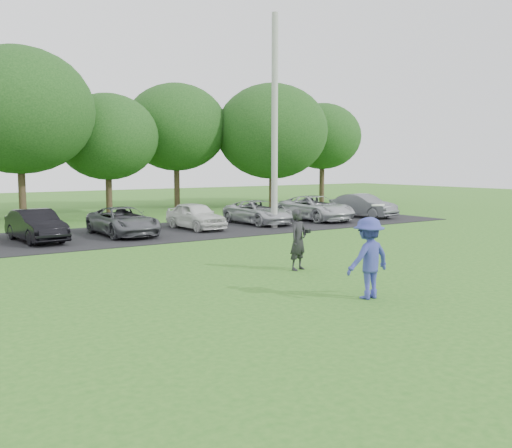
% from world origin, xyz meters
% --- Properties ---
extents(ground, '(100.00, 100.00, 0.00)m').
position_xyz_m(ground, '(0.00, 0.00, 0.00)').
color(ground, '#2C671D').
rests_on(ground, ground).
extents(parking_lot, '(32.00, 6.50, 0.03)m').
position_xyz_m(parking_lot, '(0.00, 13.00, 0.01)').
color(parking_lot, black).
rests_on(parking_lot, ground).
extents(utility_pole, '(0.28, 0.28, 9.30)m').
position_xyz_m(utility_pole, '(6.47, 11.61, 4.65)').
color(utility_pole, '#A3A49F').
rests_on(utility_pole, ground).
extents(frisbee_player, '(1.15, 0.68, 2.03)m').
position_xyz_m(frisbee_player, '(0.40, -0.19, 0.88)').
color(frisbee_player, '#333A90').
rests_on(frisbee_player, ground).
extents(camera_bystander, '(0.68, 0.54, 1.65)m').
position_xyz_m(camera_bystander, '(1.18, 3.20, 0.82)').
color(camera_bystander, black).
rests_on(camera_bystander, ground).
extents(parked_cars, '(28.47, 4.60, 1.23)m').
position_xyz_m(parked_cars, '(0.17, 12.98, 0.61)').
color(parked_cars, silver).
rests_on(parked_cars, parking_lot).
extents(tree_row, '(42.39, 9.85, 8.64)m').
position_xyz_m(tree_row, '(1.51, 22.76, 4.91)').
color(tree_row, '#38281C').
rests_on(tree_row, ground).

